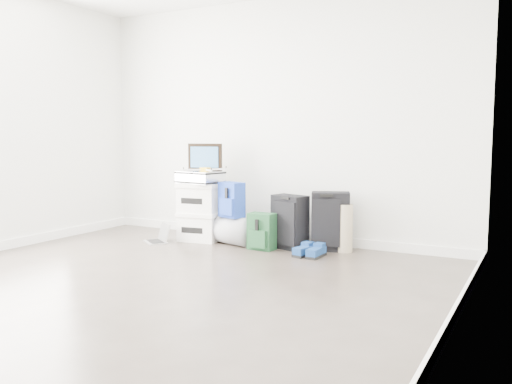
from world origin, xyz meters
The scene contains 14 objects.
ground centered at (0.00, 0.00, 0.00)m, with size 5.00×5.00×0.00m, color #383028.
room_envelope centered at (0.00, 0.02, 1.72)m, with size 4.52×5.02×2.71m.
boxes_stack centered at (-0.72, 2.05, 0.33)m, with size 0.50×0.43×0.66m.
briefcase centered at (-0.72, 2.05, 0.72)m, with size 0.47×0.34×0.13m, color #B2B2B7.
painting centered at (-0.72, 2.15, 0.94)m, with size 0.41×0.10×0.31m.
drone centered at (-0.64, 2.03, 0.81)m, with size 0.40×0.40×0.05m.
duffel_bag centered at (-0.29, 2.04, 0.15)m, with size 0.30×0.30×0.49m, color #919399.
blue_backpack centered at (-0.29, 2.01, 0.49)m, with size 0.31×0.27×0.38m.
large_suitcase centered at (0.36, 2.12, 0.28)m, with size 0.41×0.33×0.57m.
green_backpack centered at (0.12, 1.93, 0.19)m, with size 0.28×0.21×0.38m.
carry_on centered at (0.76, 2.24, 0.30)m, with size 0.44×0.37×0.61m.
shoes centered at (0.69, 1.88, 0.05)m, with size 0.27×0.30×0.09m.
rolled_rug centered at (0.92, 2.24, 0.25)m, with size 0.16×0.16×0.49m, color tan.
laptop centered at (-1.07, 1.73, 0.05)m, with size 0.36×0.34×0.21m.
Camera 1 is at (2.72, -3.00, 1.19)m, focal length 38.00 mm.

